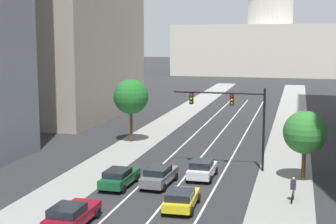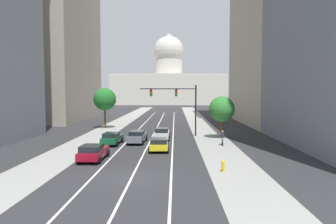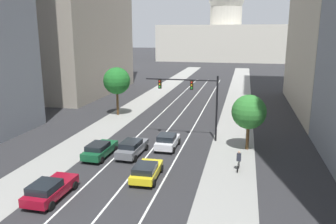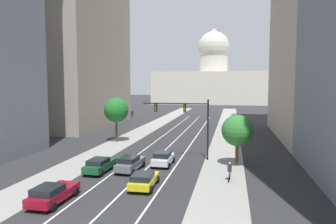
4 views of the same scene
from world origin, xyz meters
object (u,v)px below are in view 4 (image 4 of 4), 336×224
at_px(car_white, 163,158).
at_px(street_tree_mid_left, 116,110).
at_px(car_crimson, 52,193).
at_px(cyclist, 230,172).
at_px(traffic_signal_mast, 187,116).
at_px(car_gray, 130,163).
at_px(street_tree_far_right, 237,131).
at_px(capitol_building, 213,81).
at_px(car_green, 100,165).
at_px(car_yellow, 144,180).

distance_m(car_white, street_tree_mid_left, 16.55).
distance_m(car_crimson, street_tree_mid_left, 25.45).
bearing_deg(cyclist, car_white, 65.24).
relative_size(car_white, traffic_signal_mast, 0.51).
distance_m(car_crimson, car_gray, 10.00).
distance_m(traffic_signal_mast, street_tree_far_right, 6.19).
bearing_deg(capitol_building, car_white, -89.28).
height_order(capitol_building, car_green, capitol_building).
bearing_deg(street_tree_far_right, street_tree_mid_left, 148.82).
bearing_deg(traffic_signal_mast, car_crimson, -116.38).
xyz_separation_m(car_white, street_tree_far_right, (7.89, 1.54, 3.07)).
bearing_deg(traffic_signal_mast, capitol_building, 91.87).
distance_m(car_gray, car_yellow, 5.66).
bearing_deg(car_yellow, capitol_building, -1.38).
bearing_deg(car_crimson, traffic_signal_mast, -25.66).
relative_size(traffic_signal_mast, street_tree_mid_left, 1.16).
bearing_deg(car_white, capitol_building, 0.95).
height_order(capitol_building, car_crimson, capitol_building).
xyz_separation_m(cyclist, street_tree_far_right, (0.72, 5.60, 3.01)).
bearing_deg(street_tree_mid_left, car_gray, -64.32).
height_order(capitol_building, cyclist, capitol_building).
relative_size(street_tree_mid_left, street_tree_far_right, 1.22).
relative_size(car_yellow, traffic_signal_mast, 0.54).
bearing_deg(cyclist, car_crimson, 127.33).
bearing_deg(car_white, traffic_signal_mast, -31.05).
bearing_deg(cyclist, car_gray, 86.96).
relative_size(car_green, car_gray, 0.98).
bearing_deg(capitol_building, traffic_signal_mast, -88.13).
bearing_deg(traffic_signal_mast, street_tree_far_right, -19.41).
bearing_deg(traffic_signal_mast, street_tree_mid_left, 144.14).
xyz_separation_m(car_white, cyclist, (7.17, -4.05, 0.06)).
distance_m(car_green, cyclist, 12.86).
bearing_deg(car_green, car_crimson, -178.37).
bearing_deg(car_yellow, car_gray, 28.22).
bearing_deg(street_tree_far_right, car_gray, -158.49).
bearing_deg(car_yellow, car_white, -2.01).
xyz_separation_m(car_white, traffic_signal_mast, (2.16, 3.56, 4.29)).
relative_size(car_crimson, traffic_signal_mast, 0.59).
distance_m(capitol_building, street_tree_far_right, 112.69).
bearing_deg(car_crimson, car_gray, -15.79).
bearing_deg(capitol_building, street_tree_mid_left, -94.91).
relative_size(car_green, traffic_signal_mast, 0.59).
bearing_deg(capitol_building, car_crimson, -91.94).
height_order(car_yellow, street_tree_mid_left, street_tree_mid_left).
height_order(car_gray, cyclist, cyclist).
bearing_deg(street_tree_far_right, capitol_building, 94.75).
distance_m(car_crimson, car_white, 13.53).
xyz_separation_m(car_yellow, car_white, (-0.01, 7.57, 0.07)).
bearing_deg(car_green, car_white, -54.75).
relative_size(car_green, car_yellow, 1.09).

